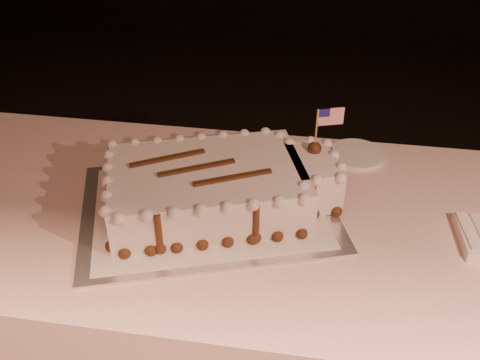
% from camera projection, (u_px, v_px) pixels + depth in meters
% --- Properties ---
extents(room_shell, '(6.10, 8.10, 2.90)m').
position_uv_depth(room_shell, '(203.00, 33.00, 0.44)').
color(room_shell, black).
rests_on(room_shell, ground).
extents(banquet_table, '(2.40, 0.80, 0.75)m').
position_uv_depth(banquet_table, '(264.00, 320.00, 1.51)').
color(banquet_table, '#FBCDC2').
rests_on(banquet_table, ground).
extents(cake_board, '(0.72, 0.63, 0.01)m').
position_uv_depth(cake_board, '(208.00, 207.00, 1.31)').
color(cake_board, silver).
rests_on(cake_board, banquet_table).
extents(doily, '(0.65, 0.57, 0.00)m').
position_uv_depth(doily, '(208.00, 206.00, 1.31)').
color(doily, white).
rests_on(doily, cake_board).
extents(sheet_cake, '(0.60, 0.44, 0.23)m').
position_uv_depth(sheet_cake, '(220.00, 186.00, 1.29)').
color(sheet_cake, silver).
rests_on(sheet_cake, doily).
extents(side_plate, '(0.16, 0.16, 0.01)m').
position_uv_depth(side_plate, '(356.00, 154.00, 1.52)').
color(side_plate, white).
rests_on(side_plate, banquet_table).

